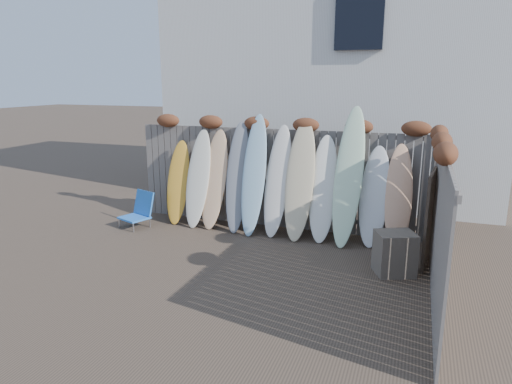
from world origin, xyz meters
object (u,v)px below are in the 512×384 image
(beach_chair, at_px, (139,210))
(wooden_crate, at_px, (395,253))
(lattice_panel, at_px, (429,218))
(surfboard_0, at_px, (178,182))

(beach_chair, xyz_separation_m, wooden_crate, (5.10, -0.73, 0.00))
(beach_chair, height_order, lattice_panel, lattice_panel)
(surfboard_0, bearing_deg, beach_chair, -142.18)
(wooden_crate, height_order, lattice_panel, lattice_panel)
(wooden_crate, relative_size, lattice_panel, 0.43)
(lattice_panel, bearing_deg, surfboard_0, 178.64)
(beach_chair, bearing_deg, surfboard_0, 41.13)
(beach_chair, bearing_deg, lattice_panel, -1.18)
(wooden_crate, distance_m, surfboard_0, 4.68)
(lattice_panel, bearing_deg, wooden_crate, -121.06)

